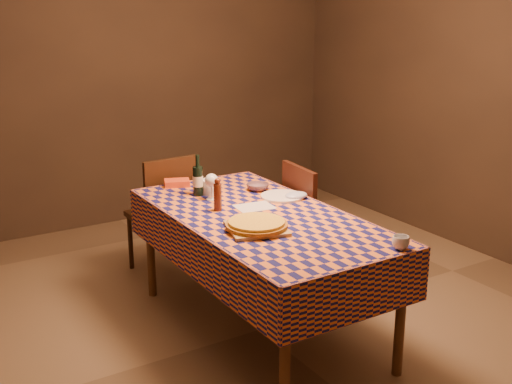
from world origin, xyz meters
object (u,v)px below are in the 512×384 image
at_px(bowl, 258,187).
at_px(wine_bottle, 198,180).
at_px(chair_right, 313,221).
at_px(dining_table, 260,227).
at_px(chair_far, 165,209).
at_px(cutting_board, 257,228).
at_px(white_plate, 282,196).
at_px(pizza, 257,224).

relative_size(bowl, wine_bottle, 0.55).
distance_m(bowl, chair_right, 0.48).
relative_size(dining_table, chair_far, 1.98).
distance_m(cutting_board, chair_far, 1.34).
height_order(wine_bottle, white_plate, wine_bottle).
relative_size(dining_table, chair_right, 1.98).
bearing_deg(wine_bottle, dining_table, -76.60).
relative_size(dining_table, pizza, 4.52).
xyz_separation_m(dining_table, wine_bottle, (-0.13, 0.56, 0.18)).
height_order(cutting_board, pizza, pizza).
xyz_separation_m(pizza, bowl, (0.42, 0.67, -0.01)).
distance_m(pizza, wine_bottle, 0.78).
bearing_deg(cutting_board, white_plate, 43.05).
relative_size(dining_table, white_plate, 6.55).
bearing_deg(chair_far, cutting_board, -90.94).
relative_size(dining_table, bowl, 12.21).
bearing_deg(chair_far, bowl, -58.40).
bearing_deg(wine_bottle, chair_far, 90.63).
xyz_separation_m(bowl, white_plate, (0.05, -0.23, -0.02)).
height_order(dining_table, chair_far, chair_far).
height_order(pizza, bowl, pizza).
bearing_deg(dining_table, pizza, -126.75).
xyz_separation_m(pizza, wine_bottle, (0.03, 0.78, 0.07)).
relative_size(pizza, chair_far, 0.44).
height_order(dining_table, cutting_board, cutting_board).
bearing_deg(chair_right, bowl, 158.70).
bearing_deg(chair_far, white_plate, -62.95).
bearing_deg(white_plate, pizza, -136.95).
relative_size(cutting_board, white_plate, 1.11).
bearing_deg(dining_table, bowl, 59.84).
bearing_deg(cutting_board, bowl, 57.59).
bearing_deg(cutting_board, chair_right, 33.61).
bearing_deg(bowl, chair_far, 121.60).
relative_size(wine_bottle, chair_far, 0.29).
bearing_deg(bowl, chair_right, -21.30).
bearing_deg(pizza, cutting_board, 0.00).
height_order(pizza, chair_far, chair_far).
height_order(wine_bottle, chair_far, wine_bottle).
height_order(bowl, white_plate, bowl).
relative_size(cutting_board, chair_far, 0.34).
bearing_deg(chair_right, white_plate, -165.14).
relative_size(pizza, bowl, 2.70).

